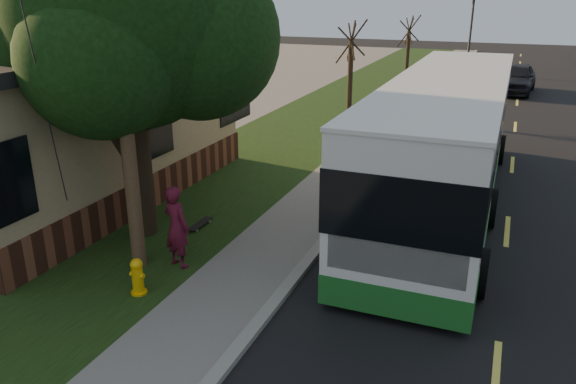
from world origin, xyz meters
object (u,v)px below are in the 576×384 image
(fire_hydrant, at_px, (137,276))
(leafy_tree, at_px, (131,13))
(bare_tree_far, at_px, (408,48))
(transit_bus, at_px, (446,139))
(distant_car, at_px, (515,78))
(utility_pole, at_px, (118,47))
(traffic_signal, at_px, (471,27))
(skateboard_main, at_px, (200,224))
(skateboarder, at_px, (177,227))
(dumpster, at_px, (46,179))
(bare_tree_near, at_px, (350,68))

(fire_hydrant, bearing_deg, leafy_tree, 120.67)
(bare_tree_far, bearing_deg, fire_hydrant, -89.24)
(transit_bus, bearing_deg, distant_car, 85.48)
(utility_pole, xyz_separation_m, traffic_signal, (3.81, 33.01, -1.47))
(distant_car, bearing_deg, skateboard_main, -100.82)
(skateboarder, bearing_deg, dumpster, -3.00)
(transit_bus, height_order, dumpster, transit_bus)
(fire_hydrant, height_order, bare_tree_near, bare_tree_near)
(utility_pole, bearing_deg, skateboarder, 20.75)
(bare_tree_far, relative_size, dumpster, 2.33)
(bare_tree_far, bearing_deg, transit_bus, -77.17)
(utility_pole, relative_size, dumpster, 5.25)
(fire_hydrant, relative_size, dumpster, 0.43)
(leafy_tree, distance_m, transit_bus, 8.50)
(skateboard_main, relative_size, distant_car, 0.18)
(skateboarder, bearing_deg, bare_tree_near, -70.07)
(utility_pole, xyz_separation_m, bare_tree_far, (0.31, 29.01, -2.63))
(leafy_tree, bearing_deg, bare_tree_far, 87.55)
(fire_hydrant, relative_size, utility_pole, 0.08)
(traffic_signal, distance_m, skateboarder, 32.91)
(transit_bus, distance_m, dumpster, 10.92)
(dumpster, bearing_deg, transit_bus, 21.67)
(leafy_tree, bearing_deg, utility_pole, -62.40)
(fire_hydrant, bearing_deg, skateboarder, 85.60)
(traffic_signal, relative_size, skateboarder, 3.06)
(utility_pole, height_order, skateboarder, utility_pole)
(fire_hydrant, bearing_deg, skateboard_main, 99.36)
(fire_hydrant, height_order, skateboarder, skateboarder)
(traffic_signal, bearing_deg, dumpster, -105.28)
(bare_tree_near, xyz_separation_m, skateboard_main, (0.36, -14.70, -2.02))
(bare_tree_near, bearing_deg, dumpster, -106.61)
(bare_tree_far, distance_m, traffic_signal, 5.44)
(traffic_signal, height_order, dumpster, traffic_signal)
(traffic_signal, bearing_deg, bare_tree_far, -131.19)
(skateboard_main, bearing_deg, traffic_signal, 83.23)
(bare_tree_near, bearing_deg, transit_bus, -62.18)
(skateboarder, bearing_deg, skateboard_main, -55.68)
(leafy_tree, bearing_deg, skateboarder, -38.94)
(bare_tree_near, relative_size, distant_car, 0.87)
(bare_tree_far, xyz_separation_m, distant_car, (6.76, -2.92, -1.16))
(traffic_signal, xyz_separation_m, skateboard_main, (-3.64, -30.70, -3.03))
(leafy_tree, height_order, bare_tree_far, leafy_tree)
(bare_tree_near, xyz_separation_m, bare_tree_far, (0.50, 12.00, -0.15))
(bare_tree_far, xyz_separation_m, skateboarder, (0.50, -28.70, -1.03))
(skateboarder, distance_m, skateboard_main, 2.27)
(traffic_signal, xyz_separation_m, dumpster, (-8.41, -30.79, -2.41))
(dumpster, bearing_deg, bare_tree_near, 73.39)
(utility_pole, bearing_deg, traffic_signal, 83.42)
(leafy_tree, bearing_deg, traffic_signal, 81.53)
(bare_tree_far, height_order, traffic_signal, traffic_signal)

